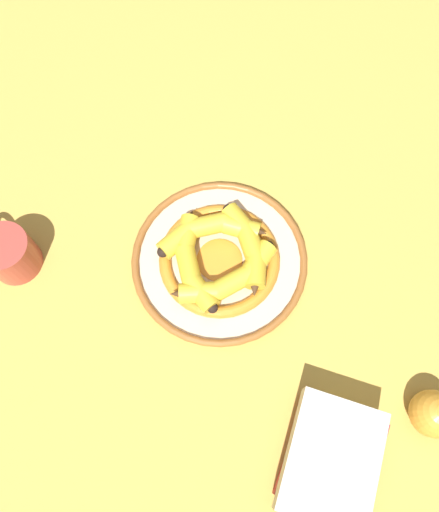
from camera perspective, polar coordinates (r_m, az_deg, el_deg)
The scene contains 9 objects.
ground_plane at distance 0.90m, azimuth 0.08°, elevation 0.98°, with size 2.80×2.80×0.00m, color gold.
decorative_bowl at distance 0.88m, azimuth 0.00°, elevation -0.50°, with size 0.31×0.31×0.03m.
banana_a at distance 0.83m, azimuth 1.02°, elevation -2.71°, with size 0.07×0.20×0.03m.
banana_b at distance 0.85m, azimuth 3.36°, elevation 1.04°, with size 0.18×0.07×0.04m.
banana_c at distance 0.86m, azimuth -1.11°, elevation 2.99°, with size 0.09×0.19×0.03m.
banana_d at distance 0.84m, azimuth -3.21°, elevation -0.61°, with size 0.19×0.08×0.03m.
book_stack at distance 0.81m, azimuth 12.73°, elevation -21.65°, with size 0.22×0.22×0.07m.
coffee_mug at distance 0.93m, azimuth -22.98°, elevation 0.37°, with size 0.13×0.09×0.08m.
apple at distance 0.86m, azimuth 23.23°, elevation -16.22°, with size 0.07×0.07×0.08m.
Camera 1 is at (-0.32, 0.14, 0.83)m, focal length 35.00 mm.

